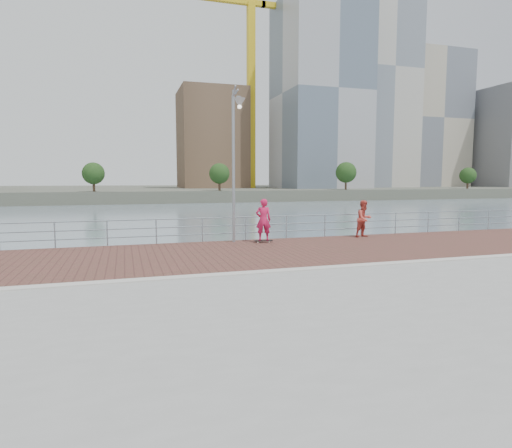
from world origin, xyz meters
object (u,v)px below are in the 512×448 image
object	(u,v)px
skateboarder	(263,220)
guardrail	(224,226)
bystander	(364,219)
street_lamp	(236,137)

from	to	relation	value
skateboarder	guardrail	bearing A→B (deg)	-23.74
bystander	skateboarder	bearing A→B (deg)	170.72
guardrail	skateboarder	xyz separation A→B (m)	(1.57, -1.04, 0.36)
guardrail	bystander	size ratio (longest dim) A/B	21.50
street_lamp	guardrail	bearing A→B (deg)	108.66
guardrail	street_lamp	xyz separation A→B (m)	(0.33, -0.98, 3.98)
guardrail	skateboarder	distance (m)	1.91
guardrail	street_lamp	bearing A→B (deg)	-71.34
guardrail	skateboarder	world-z (taller)	skateboarder
street_lamp	skateboarder	distance (m)	3.82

